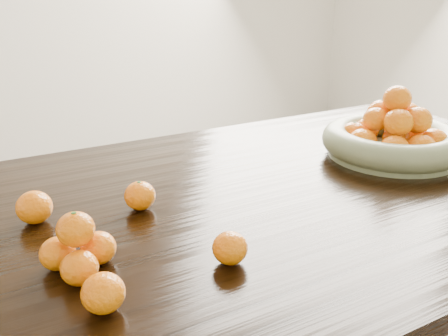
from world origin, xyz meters
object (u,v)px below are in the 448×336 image
dining_table (222,237)px  fruit_bowl (393,139)px  loose_orange_0 (140,196)px  orange_pyramid (78,249)px

dining_table → fruit_bowl: bearing=2.5°
dining_table → loose_orange_0: (-0.17, 0.04, 0.12)m
dining_table → orange_pyramid: orange_pyramid is taller
dining_table → loose_orange_0: loose_orange_0 is taller
fruit_bowl → loose_orange_0: 0.70m
loose_orange_0 → orange_pyramid: bearing=-134.1°
dining_table → orange_pyramid: bearing=-158.5°
fruit_bowl → dining_table: bearing=-177.5°
fruit_bowl → orange_pyramid: bearing=-169.9°
orange_pyramid → loose_orange_0: bearing=45.9°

